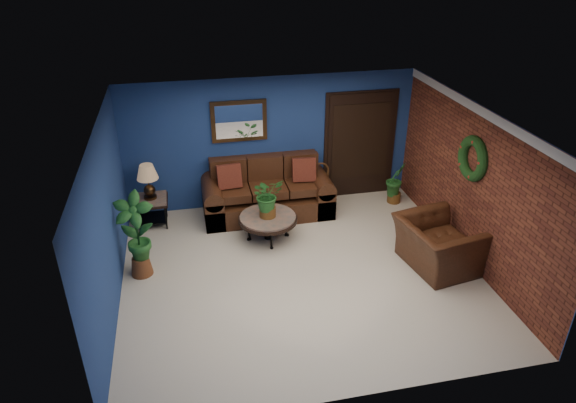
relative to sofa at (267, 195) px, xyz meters
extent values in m
plane|color=beige|center=(0.18, -2.09, -0.35)|extent=(5.50, 5.50, 0.00)
cube|color=navy|center=(0.18, 0.41, 0.90)|extent=(5.50, 0.04, 2.50)
cube|color=navy|center=(-2.57, -2.09, 0.90)|extent=(0.04, 5.00, 2.50)
cube|color=brown|center=(2.93, -2.09, 0.90)|extent=(0.04, 5.00, 2.50)
cube|color=silver|center=(0.18, -2.09, 2.15)|extent=(5.50, 5.00, 0.02)
cube|color=white|center=(2.90, -2.09, 2.08)|extent=(0.03, 5.00, 0.14)
cube|color=#3C2513|center=(-0.42, 0.37, 1.37)|extent=(1.02, 0.06, 0.77)
cube|color=black|center=(1.93, 0.38, 0.70)|extent=(1.44, 0.06, 2.18)
torus|color=black|center=(2.87, -2.04, 1.35)|extent=(0.16, 0.72, 0.72)
cube|color=#422013|center=(0.00, -0.09, -0.16)|extent=(2.39, 1.03, 0.39)
cube|color=#422013|center=(0.00, 0.28, 0.20)|extent=(2.04, 0.28, 0.98)
cube|color=#422013|center=(-0.68, -0.16, 0.21)|extent=(0.66, 0.71, 0.15)
cube|color=#422013|center=(0.00, -0.16, 0.21)|extent=(0.66, 0.71, 0.15)
cube|color=#422013|center=(0.68, -0.16, 0.21)|extent=(0.66, 0.71, 0.15)
cube|color=#422013|center=(-1.02, -0.09, -0.08)|extent=(0.35, 1.03, 0.54)
cube|color=#422013|center=(1.02, -0.09, -0.08)|extent=(0.35, 1.03, 0.54)
cube|color=#602518|center=(-0.70, -0.11, 0.51)|extent=(0.43, 0.13, 0.43)
cube|color=#602518|center=(0.70, -0.11, 0.51)|extent=(0.43, 0.13, 0.43)
cylinder|color=#504B46|center=(-0.15, -0.96, 0.06)|extent=(0.97, 0.97, 0.05)
cylinder|color=black|center=(-0.15, -0.96, 0.03)|extent=(1.03, 1.03, 0.05)
cylinder|color=black|center=(-0.15, -0.96, -0.16)|extent=(0.14, 0.14, 0.39)
cube|color=#504B46|center=(-2.12, -0.04, 0.16)|extent=(0.55, 0.55, 0.05)
cube|color=black|center=(-2.12, -0.04, 0.12)|extent=(0.59, 0.59, 0.04)
cube|color=black|center=(-2.12, -0.04, -0.23)|extent=(0.50, 0.50, 0.03)
cylinder|color=black|center=(-2.35, -0.27, -0.10)|extent=(0.03, 0.03, 0.51)
cylinder|color=black|center=(-1.88, -0.27, -0.10)|extent=(0.03, 0.03, 0.51)
cylinder|color=black|center=(-2.35, 0.19, -0.10)|extent=(0.03, 0.03, 0.51)
cylinder|color=black|center=(-1.88, 0.19, -0.10)|extent=(0.03, 0.03, 0.51)
cylinder|color=#3C2513|center=(-2.12, -0.04, 0.21)|extent=(0.23, 0.23, 0.05)
sphere|color=#3C2513|center=(-2.12, -0.04, 0.32)|extent=(0.21, 0.21, 0.21)
cylinder|color=#3C2513|center=(-2.12, -0.04, 0.49)|extent=(0.02, 0.02, 0.26)
cone|color=#8F6E4E|center=(-2.12, -0.04, 0.68)|extent=(0.38, 0.38, 0.26)
cube|color=#562C18|center=(1.09, -0.04, 0.05)|extent=(0.39, 0.39, 0.04)
torus|color=#562C18|center=(1.08, 0.13, 0.34)|extent=(0.35, 0.05, 0.35)
cylinder|color=#562C18|center=(0.94, -0.20, -0.16)|extent=(0.03, 0.03, 0.39)
cylinder|color=#562C18|center=(1.25, -0.19, -0.16)|extent=(0.03, 0.03, 0.39)
cylinder|color=#562C18|center=(0.92, 0.11, -0.16)|extent=(0.03, 0.03, 0.39)
cylinder|color=#562C18|center=(1.24, 0.12, -0.16)|extent=(0.03, 0.03, 0.39)
imported|color=#422013|center=(2.33, -2.33, 0.04)|extent=(1.24, 1.37, 0.79)
cylinder|color=brown|center=(-0.15, -0.96, 0.18)|extent=(0.28, 0.28, 0.18)
imported|color=#174B1D|center=(-0.15, -0.96, 0.51)|extent=(0.63, 0.59, 0.58)
cylinder|color=brown|center=(2.53, -0.14, -0.25)|extent=(0.26, 0.26, 0.20)
imported|color=#174B1D|center=(2.53, -0.14, 0.15)|extent=(0.45, 0.40, 0.70)
cylinder|color=brown|center=(-2.27, -1.59, -0.20)|extent=(0.34, 0.34, 0.30)
imported|color=#174B1D|center=(-2.27, -1.59, 0.47)|extent=(0.67, 0.52, 1.14)
camera|label=1|loc=(-1.39, -8.53, 4.45)|focal=32.00mm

